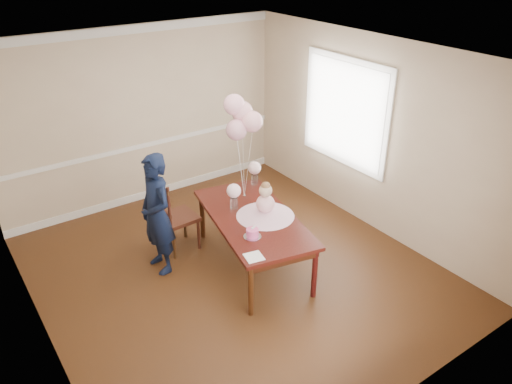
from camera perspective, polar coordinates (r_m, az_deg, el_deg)
The scene contains 50 objects.
floor at distance 6.42m, azimuth -2.42°, elevation -9.06°, with size 4.50×5.00×0.00m, color #321A0C.
ceiling at distance 5.28m, azimuth -3.01°, elevation 15.17°, with size 4.50×5.00×0.02m, color white.
wall_back at distance 7.80m, azimuth -12.73°, elevation 8.37°, with size 4.50×0.02×2.70m, color tan.
wall_front at distance 4.14m, azimuth 16.66°, elevation -10.66°, with size 4.50×0.02×2.70m, color tan.
wall_left at distance 5.05m, azimuth -24.80°, elevation -4.70°, with size 0.02×5.00×2.70m, color tan.
wall_right at distance 7.08m, azimuth 12.95°, elevation 6.35°, with size 0.02×5.00×2.70m, color tan.
chair_rail_trim at distance 7.94m, azimuth -12.37°, elevation 5.29°, with size 4.50×0.02×0.07m, color white.
crown_molding at distance 7.48m, azimuth -13.75°, elevation 17.63°, with size 4.50×0.02×0.12m, color silver.
baseboard_trim at distance 8.29m, azimuth -11.80°, elevation -0.08°, with size 4.50×0.02×0.12m, color white.
window_frame at distance 7.32m, azimuth 10.14°, elevation 9.00°, with size 0.02×1.66×1.56m, color white.
window_blinds at distance 7.30m, azimuth 10.03°, elevation 8.98°, with size 0.01×1.50×1.40m, color silver.
dining_table_top at distance 6.18m, azimuth -0.32°, elevation -2.98°, with size 0.95×1.90×0.05m, color black.
table_apron at distance 6.21m, azimuth -0.32°, elevation -3.54°, with size 0.86×1.81×0.10m, color black.
table_leg_fl at distance 5.59m, azimuth -0.61°, elevation -11.18°, with size 0.07×0.07×0.67m, color black.
table_leg_fr at distance 5.87m, azimuth 6.70°, elevation -9.18°, with size 0.07×0.07×0.67m, color black.
table_leg_bl at distance 6.96m, azimuth -6.17°, elevation -2.77°, with size 0.07×0.07×0.67m, color black.
table_leg_br at distance 7.19m, azimuth -0.09°, elevation -1.52°, with size 0.07×0.07×0.67m, color black.
baby_skirt at distance 6.15m, azimuth 1.07°, elevation -2.34°, with size 0.72×0.72×0.10m, color #D79EBB.
baby_torso at distance 6.09m, azimuth 1.08°, elevation -1.34°, with size 0.23×0.23×0.23m, color #F399CE.
baby_head at distance 6.01m, azimuth 1.10°, elevation 0.17°, with size 0.16×0.16×0.16m, color #CAA78B.
baby_hair at distance 5.98m, azimuth 1.10°, elevation 0.66°, with size 0.11×0.11×0.11m, color brown.
cake_platter at distance 5.76m, azimuth -0.41°, elevation -5.11°, with size 0.21×0.21×0.01m, color #B4B3B8.
birthday_cake at distance 5.74m, azimuth -0.42°, elevation -4.68°, with size 0.14×0.14×0.10m, color #E14791.
cake_flower_a at distance 5.70m, azimuth -0.42°, elevation -4.16°, with size 0.03×0.03×0.03m, color white.
cake_flower_b at distance 5.73m, azimuth -0.23°, elevation -4.00°, with size 0.03×0.03×0.03m, color silver.
rose_vase_near at distance 6.31m, azimuth -2.53°, elevation -1.24°, with size 0.10×0.10×0.15m, color silver.
roses_near at distance 6.23m, azimuth -2.56°, elevation 0.14°, with size 0.18×0.18×0.18m, color white.
rose_vase_far at distance 6.91m, azimuth -0.17°, elevation 1.49°, with size 0.10×0.10×0.15m, color silver.
roses_far at distance 6.84m, azimuth -0.17°, elevation 2.77°, with size 0.18×0.18×0.18m, color #FAD2D6.
napkin at distance 5.43m, azimuth -0.25°, elevation -7.43°, with size 0.19×0.19×0.01m, color white.
balloon_weight at distance 6.61m, azimuth -1.33°, elevation -0.44°, with size 0.04×0.04×0.02m, color silver.
balloon_a at distance 6.19m, azimuth -2.24°, elevation 7.11°, with size 0.27×0.27×0.27m, color #D798AF.
balloon_b at distance 6.19m, azimuth -0.44°, elevation 8.05°, with size 0.27×0.27×0.27m, color #F0AABA.
balloon_c at distance 6.25m, azimuth -1.60°, elevation 9.18°, with size 0.27×0.27×0.27m, color #EAA6B8.
balloon_d at distance 6.21m, azimuth -2.51°, elevation 9.95°, with size 0.27×0.27×0.27m, color #FFB4D0.
balloon_ribbon_a at distance 6.42m, azimuth -1.76°, elevation 2.63°, with size 0.00×0.00×0.80m, color silver.
balloon_ribbon_b at distance 6.41m, azimuth -0.89°, elevation 3.08°, with size 0.00×0.00×0.89m, color white.
balloon_ribbon_c at distance 6.44m, azimuth -1.45°, elevation 3.65°, with size 0.00×0.00×0.99m, color white.
balloon_ribbon_d at distance 6.41m, azimuth -1.88°, elevation 4.00°, with size 0.00×0.00×1.09m, color white.
dining_chair_seat at distance 6.71m, azimuth -8.87°, elevation -2.90°, with size 0.46×0.46×0.05m, color #3A1810.
chair_leg_fl at distance 6.62m, azimuth -9.34°, elevation -5.86°, with size 0.04×0.04×0.45m, color #361E0E.
chair_leg_fr at distance 6.77m, azimuth -6.57°, elevation -4.85°, with size 0.04×0.04×0.45m, color #35150E.
chair_leg_bl at distance 6.91m, azimuth -10.83°, elevation -4.46°, with size 0.04×0.04×0.45m, color #331D0E.
chair_leg_br at distance 7.04m, azimuth -8.14°, elevation -3.53°, with size 0.04×0.04×0.45m, color #321C0D.
chair_back_post_l at distance 6.33m, azimuth -9.88°, elevation -1.81°, with size 0.04×0.04×0.58m, color #34150E.
chair_back_post_r at distance 6.63m, azimuth -11.39°, elevation -0.53°, with size 0.04×0.04×0.58m, color #32170D.
chair_slat_low at distance 6.54m, azimuth -10.56°, elevation -2.11°, with size 0.03×0.41×0.05m, color black.
chair_slat_mid at distance 6.46m, azimuth -10.69°, elevation -0.83°, with size 0.03×0.41×0.05m, color #36140E.
chair_slat_top at distance 6.38m, azimuth -10.81°, elevation 0.47°, with size 0.03×0.41×0.05m, color #3B2210.
woman at distance 6.18m, azimuth -11.27°, elevation -2.54°, with size 0.57×0.38×1.57m, color black.
Camera 1 is at (-2.73, -4.37, 3.84)m, focal length 35.00 mm.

